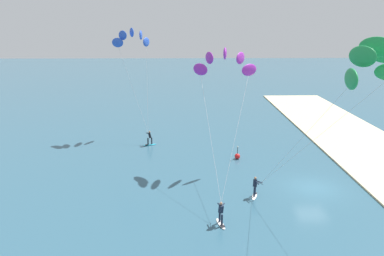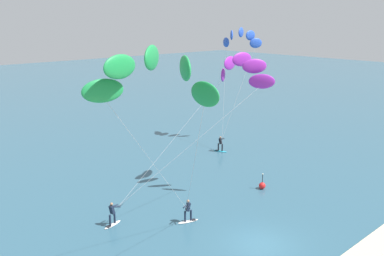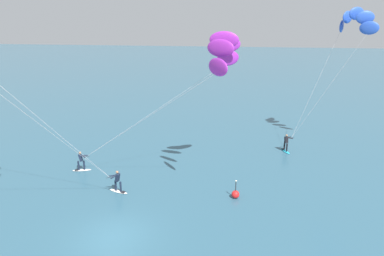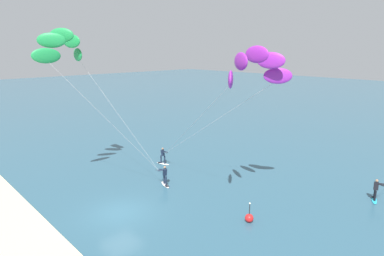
% 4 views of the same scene
% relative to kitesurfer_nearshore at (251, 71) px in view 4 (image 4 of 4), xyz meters
% --- Properties ---
extents(ground_plane, '(240.00, 240.00, 0.00)m').
position_rel_kitesurfer_nearshore_xyz_m(ground_plane, '(-5.37, -7.14, -9.58)').
color(ground_plane, '#2D566B').
extents(kitesurfer_nearshore, '(13.33, 6.06, 11.22)m').
position_rel_kitesurfer_nearshore_xyz_m(kitesurfer_nearshore, '(0.00, 0.00, 0.00)').
color(kitesurfer_nearshore, white).
rests_on(kitesurfer_nearshore, ground).
extents(kitesurfer_mid_water, '(9.62, 8.21, 12.61)m').
position_rel_kitesurfer_nearshore_xyz_m(kitesurfer_mid_water, '(-12.99, -6.64, 1.32)').
color(kitesurfer_mid_water, white).
rests_on(kitesurfer_mid_water, ground).
extents(marker_buoy, '(0.56, 0.56, 1.38)m').
position_rel_kitesurfer_nearshore_xyz_m(marker_buoy, '(1.58, -1.69, -9.28)').
color(marker_buoy, red).
rests_on(marker_buoy, ground).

